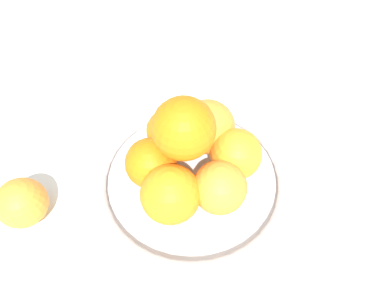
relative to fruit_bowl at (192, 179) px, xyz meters
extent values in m
plane|color=silver|center=(0.00, 0.00, -0.02)|extent=(4.00, 4.00, 0.00)
cylinder|color=silver|center=(0.00, 0.00, -0.01)|extent=(0.29, 0.29, 0.01)
torus|color=silver|center=(0.00, 0.00, 0.01)|extent=(0.30, 0.30, 0.02)
sphere|color=orange|center=(-0.06, 0.00, 0.05)|extent=(0.07, 0.07, 0.07)
sphere|color=orange|center=(-0.03, -0.05, 0.05)|extent=(0.07, 0.07, 0.07)
sphere|color=orange|center=(0.03, -0.05, 0.06)|extent=(0.08, 0.08, 0.08)
sphere|color=orange|center=(0.06, 0.01, 0.05)|extent=(0.07, 0.07, 0.07)
sphere|color=orange|center=(0.03, 0.06, 0.05)|extent=(0.07, 0.07, 0.07)
sphere|color=orange|center=(-0.03, 0.05, 0.06)|extent=(0.08, 0.08, 0.08)
sphere|color=orange|center=(-0.01, -0.01, 0.12)|extent=(0.08, 0.08, 0.08)
sphere|color=orange|center=(-0.09, -0.22, 0.02)|extent=(0.07, 0.07, 0.07)
cylinder|color=silver|center=(-0.27, 0.16, 0.04)|extent=(0.08, 0.08, 0.12)
camera|label=1|loc=(0.24, -0.16, 0.48)|focal=35.00mm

